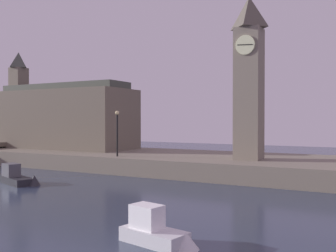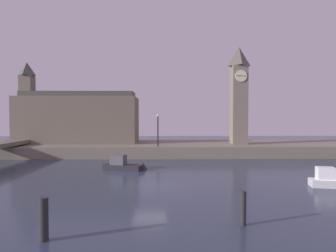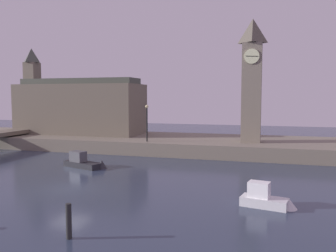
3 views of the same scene
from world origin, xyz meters
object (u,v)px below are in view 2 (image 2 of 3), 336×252
Objects in this scene: streetlamp at (158,126)px; mooring_post_right at (243,208)px; boat_barge_dark at (127,165)px; mooring_post_left at (44,219)px; clock_tower at (239,94)px; boat_ferry_white at (333,180)px; parliament_hall at (77,118)px.

streetlamp is 23.93m from mooring_post_right.
mooring_post_left is at bearing -94.88° from boat_barge_dark.
streetlamp reaches higher than mooring_post_left.
clock_tower is at bearing 14.85° from streetlamp.
boat_barge_dark is (1.40, 16.37, -0.46)m from mooring_post_left.
boat_ferry_white is (8.83, 7.42, -0.35)m from mooring_post_right.
parliament_hall is 17.66m from boat_barge_dark.
boat_ferry_white is at bearing 26.95° from mooring_post_left.
clock_tower is 3.94× the size of boat_ferry_white.
boat_barge_dark is (-2.93, -8.47, -3.62)m from streetlamp.
clock_tower is 3.28× the size of streetlamp.
parliament_hall reaches higher than streetlamp.
boat_barge_dark is at bearing 116.68° from mooring_post_right.
mooring_post_right is at bearing -60.21° from parliament_hall.
parliament_hall is 9.43× the size of mooring_post_left.
mooring_post_left is (-4.33, -24.84, -3.15)m from streetlamp.
parliament_hall is at bearing 173.14° from clock_tower.
clock_tower reaches higher than mooring_post_right.
streetlamp reaches higher than mooring_post_right.
boat_barge_dark is at bearing 155.60° from boat_ferry_white.
mooring_post_left is 0.53× the size of boat_ferry_white.
mooring_post_right reaches higher than boat_ferry_white.
mooring_post_right is 11.54m from boat_ferry_white.
mooring_post_left reaches higher than boat_barge_dark.
mooring_post_right is (8.84, 1.56, -0.08)m from mooring_post_left.
mooring_post_left is 16.43m from boat_barge_dark.
mooring_post_left is at bearing -99.89° from streetlamp.
streetlamp is at bearing 70.91° from boat_barge_dark.
mooring_post_right is at bearing -139.95° from boat_ferry_white.
boat_ferry_white is at bearing -83.85° from clock_tower.
boat_ferry_white is at bearing -24.40° from boat_barge_dark.
parliament_hall is 33.81m from mooring_post_right.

